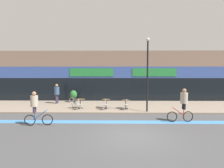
# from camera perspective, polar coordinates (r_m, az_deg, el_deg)

# --- Properties ---
(ground_plane) EXTENTS (120.00, 120.00, 0.00)m
(ground_plane) POSITION_cam_1_polar(r_m,az_deg,el_deg) (8.90, 6.70, -16.52)
(ground_plane) COLOR #424244
(sidewalk_slab) EXTENTS (40.00, 5.50, 0.12)m
(sidewalk_slab) POSITION_cam_1_polar(r_m,az_deg,el_deg) (15.87, 3.98, -7.26)
(sidewalk_slab) COLOR gray
(sidewalk_slab) RESTS_ON ground
(storefront_facade) EXTENTS (40.00, 4.06, 5.37)m
(storefront_facade) POSITION_cam_1_polar(r_m,az_deg,el_deg) (20.29, 3.26, 2.56)
(storefront_facade) COLOR #7F6656
(storefront_facade) RESTS_ON ground
(bike_lane_stripe) EXTENTS (36.00, 0.70, 0.01)m
(bike_lane_stripe) POSITION_cam_1_polar(r_m,az_deg,el_deg) (11.18, 5.39, -12.25)
(bike_lane_stripe) COLOR #3D7AB7
(bike_lane_stripe) RESTS_ON ground
(bistro_table_0) EXTENTS (0.79, 0.79, 0.77)m
(bistro_table_0) POSITION_cam_1_polar(r_m,az_deg,el_deg) (14.78, -10.35, -5.69)
(bistro_table_0) COLOR black
(bistro_table_0) RESTS_ON sidewalk_slab
(bistro_table_1) EXTENTS (0.69, 0.69, 0.77)m
(bistro_table_1) POSITION_cam_1_polar(r_m,az_deg,el_deg) (14.46, -1.97, -5.87)
(bistro_table_1) COLOR black
(bistro_table_1) RESTS_ON sidewalk_slab
(bistro_table_2) EXTENTS (0.67, 0.67, 0.71)m
(bistro_table_2) POSITION_cam_1_polar(r_m,az_deg,el_deg) (14.48, 4.54, -6.06)
(bistro_table_2) COLOR black
(bistro_table_2) RESTS_ON sidewalk_slab
(cafe_chair_0_near) EXTENTS (0.45, 0.60, 0.90)m
(cafe_chair_0_near) POSITION_cam_1_polar(r_m,az_deg,el_deg) (14.18, -10.80, -6.26)
(cafe_chair_0_near) COLOR #B7B2AD
(cafe_chair_0_near) RESTS_ON sidewalk_slab
(cafe_chair_0_side) EXTENTS (0.59, 0.43, 0.90)m
(cafe_chair_0_side) POSITION_cam_1_polar(r_m,az_deg,el_deg) (14.93, -12.71, -5.79)
(cafe_chair_0_side) COLOR #B7B2AD
(cafe_chair_0_side) RESTS_ON sidewalk_slab
(cafe_chair_1_near) EXTENTS (0.42, 0.59, 0.90)m
(cafe_chair_1_near) POSITION_cam_1_polar(r_m,az_deg,el_deg) (13.85, -2.11, -6.43)
(cafe_chair_1_near) COLOR #B7B2AD
(cafe_chair_1_near) RESTS_ON sidewalk_slab
(cafe_chair_2_near) EXTENTS (0.43, 0.59, 0.90)m
(cafe_chair_2_near) POSITION_cam_1_polar(r_m,az_deg,el_deg) (13.87, 4.74, -6.43)
(cafe_chair_2_near) COLOR #B7B2AD
(cafe_chair_2_near) RESTS_ON sidewalk_slab
(planter_pot) EXTENTS (0.71, 0.71, 1.18)m
(planter_pot) POSITION_cam_1_polar(r_m,az_deg,el_deg) (18.06, -12.48, -3.68)
(planter_pot) COLOR #232326
(planter_pot) RESTS_ON sidewalk_slab
(lamp_post) EXTENTS (0.26, 0.26, 5.55)m
(lamp_post) POSITION_cam_1_polar(r_m,az_deg,el_deg) (13.43, 11.51, 4.61)
(lamp_post) COLOR black
(lamp_post) RESTS_ON sidewalk_slab
(cyclist_0) EXTENTS (1.63, 0.53, 1.99)m
(cyclist_0) POSITION_cam_1_polar(r_m,az_deg,el_deg) (11.12, -23.74, -6.54)
(cyclist_0) COLOR black
(cyclist_0) RESTS_ON ground
(cyclist_1) EXTENTS (1.69, 0.52, 2.09)m
(cyclist_1) POSITION_cam_1_polar(r_m,az_deg,el_deg) (11.78, 22.19, -5.59)
(cyclist_1) COLOR black
(cyclist_1) RESTS_ON ground
(pedestrian_near_end) EXTENTS (0.58, 0.58, 1.87)m
(pedestrian_near_end) POSITION_cam_1_polar(r_m,az_deg,el_deg) (17.64, -17.59, -2.48)
(pedestrian_near_end) COLOR #382D47
(pedestrian_near_end) RESTS_ON sidewalk_slab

